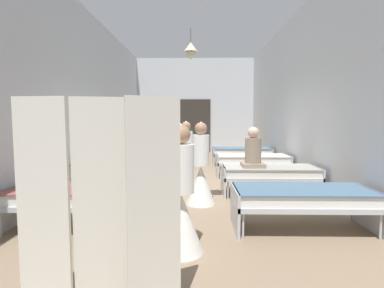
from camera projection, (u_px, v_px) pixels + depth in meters
ground_plane at (192, 186)px, 7.04m from camera, size 5.85×13.89×0.10m
room_shell at (193, 97)px, 8.06m from camera, size 5.65×13.49×4.24m
bed_left_row_0 at (77, 197)px, 4.18m from camera, size 1.90×0.84×0.57m
bed_right_row_0 at (302, 198)px, 4.13m from camera, size 1.90×0.84×0.57m
bed_left_row_1 at (114, 173)px, 6.08m from camera, size 1.90×0.84×0.57m
bed_right_row_1 at (269, 173)px, 6.02m from camera, size 1.90×0.84×0.57m
bed_left_row_2 at (134, 160)px, 7.97m from camera, size 1.90×0.84×0.57m
bed_right_row_2 at (252, 160)px, 7.91m from camera, size 1.90×0.84×0.57m
bed_left_row_3 at (146, 152)px, 9.86m from camera, size 1.90×0.84×0.57m
bed_right_row_3 at (242, 152)px, 9.80m from camera, size 1.90×0.84×0.57m
nurse_near_aisle at (201, 175)px, 5.34m from camera, size 0.52×0.52×1.49m
nurse_mid_aisle at (186, 163)px, 6.78m from camera, size 0.52×0.52×1.49m
nurse_far_aisle at (181, 207)px, 3.40m from camera, size 0.52×0.52×1.49m
patient_seated_primary at (253, 152)px, 5.92m from camera, size 0.44×0.44×0.80m
potted_plant at (192, 142)px, 10.37m from camera, size 0.49×0.49×1.26m
privacy_screen at (100, 209)px, 2.26m from camera, size 1.24×0.23×1.70m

